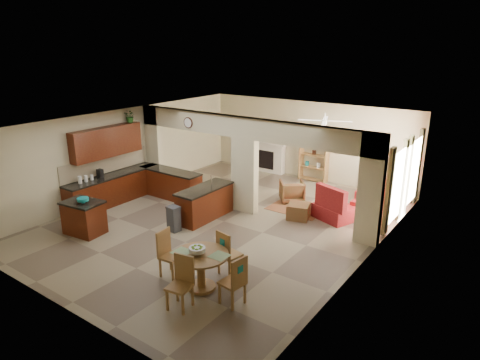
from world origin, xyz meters
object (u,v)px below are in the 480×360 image
Objects in this scene: dining_table at (201,266)px; armchair at (292,191)px; kitchen_island at (84,217)px; sofa at (383,197)px.

armchair is at bearing 99.71° from dining_table.
armchair is (3.27, 5.23, -0.11)m from kitchen_island.
dining_table is 5.56m from armchair.
dining_table is 6.66m from sofa.
sofa is at bearing 76.07° from dining_table.
kitchen_island is 4.21m from dining_table.
dining_table is at bearing -10.08° from kitchen_island.
kitchen_island reaches higher than sofa.
sofa is 3.54× the size of armchair.
kitchen_island is 0.96× the size of dining_table.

